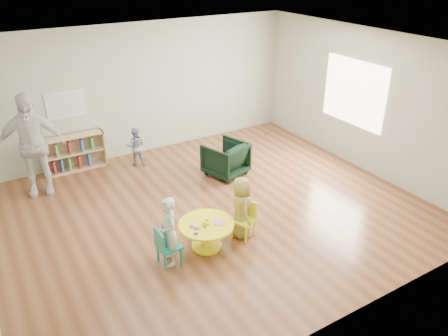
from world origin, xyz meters
The scene contains 11 objects.
room centered at (0.01, 0.00, 1.89)m, with size 7.10×7.00×2.80m.
activity_table centered at (-0.58, -0.87, 0.29)m, with size 0.84×0.84×0.46m.
kid_chair_left centered at (-1.27, -0.93, 0.32)m, with size 0.32×0.32×0.59m.
kid_chair_right centered at (0.09, -0.91, 0.32)m, with size 0.42×0.42×0.59m.
bookshelf centered at (-1.61, 2.86, 0.37)m, with size 1.20×0.30×0.75m.
alphabet_poster centered at (-1.60, 2.98, 1.35)m, with size 0.74×0.01×0.54m.
armchair centered at (0.92, 1.05, 0.34)m, with size 0.73×0.75×0.69m, color black.
child_left centered at (-1.21, -0.92, 0.53)m, with size 0.39×0.25×1.06m, color silver.
child_right centered at (0.03, -0.87, 0.51)m, with size 0.50×0.32×1.02m, color #F7F41B.
toddler centered at (-0.45, 2.40, 0.42)m, with size 0.41×0.32×0.83m, color #1C2A47.
adult_caretaker centered at (-2.43, 2.21, 0.96)m, with size 1.13×0.47×1.92m, color silver.
Camera 1 is at (-3.16, -5.68, 4.07)m, focal length 35.00 mm.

